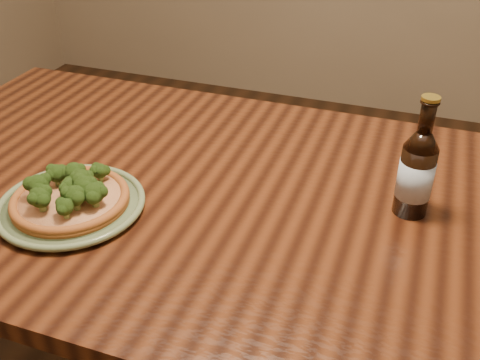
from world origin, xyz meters
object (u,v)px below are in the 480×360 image
(table, at_px, (223,226))
(beer_bottle, at_px, (416,172))
(plate, at_px, (71,205))
(pizza, at_px, (70,196))

(table, xyz_separation_m, beer_bottle, (0.37, 0.05, 0.18))
(table, xyz_separation_m, plate, (-0.25, -0.16, 0.10))
(pizza, height_order, beer_bottle, beer_bottle)
(plate, bearing_deg, beer_bottle, 19.07)
(plate, bearing_deg, table, 32.40)
(table, height_order, pizza, pizza)
(pizza, bearing_deg, beer_bottle, 19.15)
(table, distance_m, beer_bottle, 0.42)
(pizza, distance_m, beer_bottle, 0.66)
(pizza, bearing_deg, table, 32.63)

